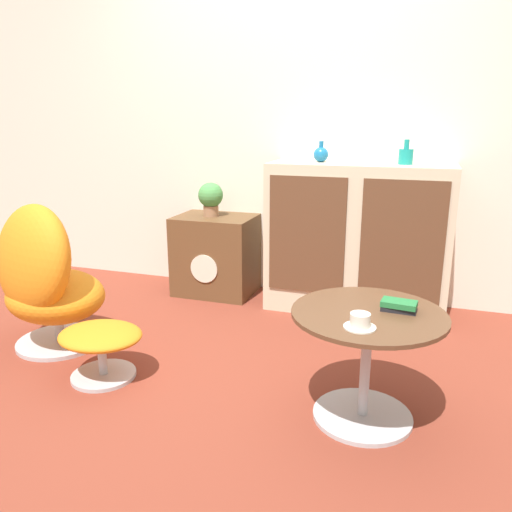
{
  "coord_description": "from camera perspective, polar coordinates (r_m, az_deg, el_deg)",
  "views": [
    {
      "loc": [
        0.92,
        -2.09,
        1.27
      ],
      "look_at": [
        0.08,
        0.4,
        0.55
      ],
      "focal_mm": 35.0,
      "sensor_mm": 36.0,
      "label": 1
    }
  ],
  "objects": [
    {
      "name": "teacup",
      "position": [
        1.97,
        11.8,
        -7.4
      ],
      "size": [
        0.13,
        0.13,
        0.06
      ],
      "color": "silver",
      "rests_on": "coffee_table"
    },
    {
      "name": "tv_console",
      "position": [
        3.74,
        -4.61,
        0.14
      ],
      "size": [
        0.57,
        0.44,
        0.59
      ],
      "color": "brown",
      "rests_on": "ground_plane"
    },
    {
      "name": "vase_leftmost",
      "position": [
        3.38,
        7.44,
        11.46
      ],
      "size": [
        0.1,
        0.1,
        0.14
      ],
      "color": "#196699",
      "rests_on": "sideboard"
    },
    {
      "name": "wall_back",
      "position": [
        3.68,
        4.2,
        15.75
      ],
      "size": [
        6.4,
        0.06,
        2.6
      ],
      "color": "silver",
      "rests_on": "ground_plane"
    },
    {
      "name": "coffee_table",
      "position": [
        2.21,
        12.5,
        -10.49
      ],
      "size": [
        0.65,
        0.65,
        0.5
      ],
      "color": "#B7B7BC",
      "rests_on": "ground_plane"
    },
    {
      "name": "ground_plane",
      "position": [
        2.62,
        -4.71,
        -13.83
      ],
      "size": [
        12.0,
        12.0,
        0.0
      ],
      "primitive_type": "plane",
      "color": "brown"
    },
    {
      "name": "sideboard",
      "position": [
        3.41,
        11.49,
        1.98
      ],
      "size": [
        1.18,
        0.46,
        1.0
      ],
      "color": "beige",
      "rests_on": "ground_plane"
    },
    {
      "name": "potted_plant",
      "position": [
        3.67,
        -5.2,
        6.71
      ],
      "size": [
        0.18,
        0.18,
        0.25
      ],
      "color": "#996B4C",
      "rests_on": "tv_console"
    },
    {
      "name": "ottoman",
      "position": [
        2.65,
        -17.32,
        -9.28
      ],
      "size": [
        0.43,
        0.36,
        0.27
      ],
      "color": "#B7B7BC",
      "rests_on": "ground_plane"
    },
    {
      "name": "vase_inner_left",
      "position": [
        3.32,
        16.75,
        10.91
      ],
      "size": [
        0.09,
        0.09,
        0.15
      ],
      "color": "teal",
      "rests_on": "sideboard"
    },
    {
      "name": "book_stack",
      "position": [
        2.18,
        16.03,
        -5.48
      ],
      "size": [
        0.15,
        0.1,
        0.04
      ],
      "color": "black",
      "rests_on": "coffee_table"
    },
    {
      "name": "egg_chair",
      "position": [
        3.03,
        -23.0,
        -2.52
      ],
      "size": [
        0.75,
        0.72,
        0.86
      ],
      "color": "#B7B7BC",
      "rests_on": "ground_plane"
    }
  ]
}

